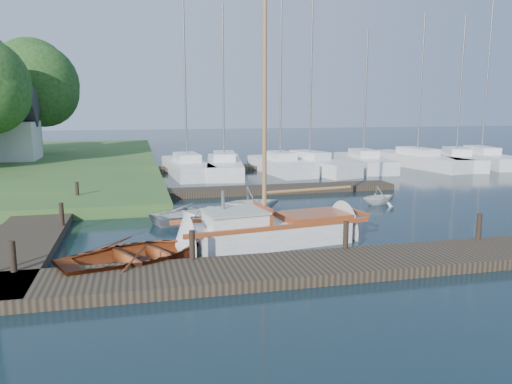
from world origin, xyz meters
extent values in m
plane|color=black|center=(0.00, 0.00, 0.00)|extent=(160.00, 160.00, 0.00)
cube|color=black|center=(0.00, -6.00, 0.15)|extent=(18.00, 2.20, 0.30)
cube|color=black|center=(-8.00, 2.00, 0.15)|extent=(2.20, 18.00, 0.30)
cube|color=black|center=(2.00, 6.50, 0.15)|extent=(14.00, 1.60, 0.30)
cube|color=black|center=(10.00, 16.00, 0.15)|extent=(30.00, 1.60, 0.30)
cylinder|color=black|center=(-7.50, -5.00, 0.70)|extent=(0.16, 0.16, 0.80)
cylinder|color=black|center=(-3.00, -5.00, 0.70)|extent=(0.16, 0.16, 0.80)
cylinder|color=black|center=(1.50, -5.00, 0.70)|extent=(0.16, 0.16, 0.80)
cylinder|color=black|center=(6.00, -5.00, 0.70)|extent=(0.16, 0.16, 0.80)
cylinder|color=black|center=(-7.00, 0.00, 0.70)|extent=(0.16, 0.16, 0.80)
cylinder|color=black|center=(-7.00, 5.00, 0.70)|extent=(0.16, 0.16, 0.80)
cube|color=silver|center=(-0.23, -2.90, 0.23)|extent=(5.23, 2.68, 0.90)
cone|color=silver|center=(2.79, -2.47, 0.23)|extent=(1.56, 2.12, 1.96)
cone|color=silver|center=(-3.16, -3.31, 0.23)|extent=(1.27, 2.08, 1.96)
cube|color=maroon|center=(-0.37, -1.97, 0.74)|extent=(6.16, 0.99, 0.14)
cube|color=maroon|center=(-0.10, -3.83, 0.74)|extent=(6.16, 0.99, 0.14)
cube|color=maroon|center=(3.13, -2.42, 0.74)|extent=(0.27, 1.11, 0.14)
cube|color=silver|center=(-1.42, -3.07, 0.90)|extent=(1.98, 1.64, 0.44)
cube|color=#A4B3A0|center=(-1.42, -3.07, 1.15)|extent=(2.09, 1.75, 0.08)
cube|color=maroon|center=(-0.48, -2.94, 0.98)|extent=(0.32, 1.40, 0.60)
cylinder|color=slate|center=(-1.76, -2.81, 1.48)|extent=(0.12, 0.12, 0.60)
cube|color=maroon|center=(1.35, -2.68, 0.78)|extent=(2.39, 1.79, 0.20)
cylinder|color=olive|center=(-0.43, -2.93, 4.88)|extent=(0.14, 0.14, 8.40)
cylinder|color=olive|center=(1.15, -2.70, 1.68)|extent=(3.18, 0.55, 0.10)
imported|color=maroon|center=(-4.48, -4.37, 0.44)|extent=(5.08, 4.45, 0.88)
imported|color=silver|center=(-2.15, 0.90, 0.37)|extent=(4.27, 3.67, 0.75)
imported|color=silver|center=(0.16, 1.49, 0.64)|extent=(2.60, 2.31, 1.27)
imported|color=silver|center=(6.31, 2.18, 0.47)|extent=(2.08, 1.89, 0.94)
cube|color=silver|center=(-1.18, 14.26, 0.45)|extent=(2.81, 8.10, 0.90)
cube|color=silver|center=(-1.18, 14.26, 1.15)|extent=(1.61, 2.89, 0.50)
cylinder|color=slate|center=(-1.18, 14.26, 6.10)|extent=(0.12, 0.12, 10.41)
cube|color=silver|center=(1.31, 14.47, 0.45)|extent=(3.51, 9.14, 0.90)
cube|color=silver|center=(1.31, 14.47, 1.15)|extent=(1.85, 3.29, 0.50)
cylinder|color=slate|center=(1.31, 14.47, 5.88)|extent=(0.12, 0.12, 9.96)
cube|color=silver|center=(5.03, 13.89, 0.45)|extent=(3.08, 7.28, 0.90)
cube|color=silver|center=(5.03, 13.89, 1.15)|extent=(1.70, 2.63, 0.50)
cylinder|color=slate|center=(5.03, 13.89, 6.51)|extent=(0.12, 0.12, 11.22)
cube|color=silver|center=(7.10, 13.81, 0.45)|extent=(4.58, 8.51, 0.90)
cube|color=silver|center=(7.10, 13.81, 1.15)|extent=(2.20, 3.17, 0.50)
cylinder|color=slate|center=(7.10, 13.81, 6.67)|extent=(0.12, 0.12, 11.53)
cube|color=silver|center=(11.27, 14.23, 0.45)|extent=(2.83, 7.55, 0.90)
cube|color=silver|center=(11.27, 14.23, 1.15)|extent=(1.62, 2.70, 0.50)
cylinder|color=slate|center=(11.27, 14.23, 5.23)|extent=(0.12, 0.12, 8.67)
cube|color=silver|center=(15.79, 14.67, 0.45)|extent=(3.68, 9.47, 0.90)
cube|color=silver|center=(15.79, 14.67, 1.15)|extent=(1.91, 3.42, 0.50)
cylinder|color=slate|center=(15.79, 14.67, 5.87)|extent=(0.12, 0.12, 9.95)
cube|color=silver|center=(18.58, 13.99, 0.45)|extent=(4.76, 8.20, 0.90)
cube|color=silver|center=(18.58, 13.99, 1.15)|extent=(2.26, 3.08, 0.50)
cylinder|color=slate|center=(18.58, 13.99, 5.86)|extent=(0.12, 0.12, 9.91)
cube|color=silver|center=(21.14, 14.52, 0.45)|extent=(3.42, 8.80, 0.90)
cube|color=silver|center=(21.14, 14.52, 1.15)|extent=(1.82, 3.17, 0.50)
cylinder|color=slate|center=(21.14, 14.52, 6.45)|extent=(0.12, 0.12, 11.09)
cube|color=silver|center=(-14.00, 22.00, 1.90)|extent=(5.00, 4.00, 2.80)
cylinder|color=#332114|center=(-12.00, 26.00, 2.34)|extent=(0.36, 0.36, 3.67)
sphere|color=#133C12|center=(-12.00, 26.00, 6.11)|extent=(6.73, 6.73, 6.73)
sphere|color=#133C12|center=(-11.50, 25.70, 5.60)|extent=(5.71, 5.71, 5.71)
sphere|color=#133C12|center=(-12.40, 26.40, 6.82)|extent=(6.12, 6.12, 6.12)
camera|label=1|loc=(-4.39, -18.16, 4.42)|focal=35.00mm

